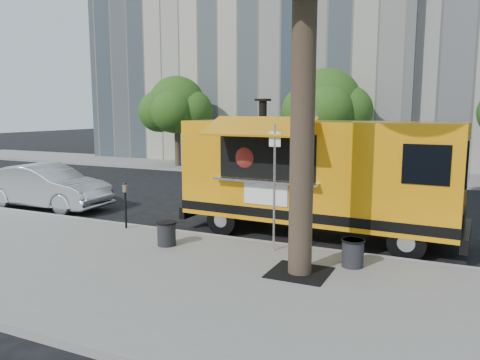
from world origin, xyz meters
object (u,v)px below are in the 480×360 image
at_px(far_tree_b, 327,103).
at_px(food_truck, 317,173).
at_px(trash_bin_right, 353,252).
at_px(sedan, 47,187).
at_px(sign_post, 274,180).
at_px(trash_bin_left, 166,233).
at_px(parking_meter, 125,199).
at_px(far_tree_a, 177,105).

bearing_deg(far_tree_b, food_truck, -76.27).
bearing_deg(trash_bin_right, sedan, 169.00).
bearing_deg(sedan, sign_post, -102.91).
bearing_deg(trash_bin_right, trash_bin_left, -175.66).
xyz_separation_m(parking_meter, trash_bin_left, (2.00, -0.94, -0.51)).
xyz_separation_m(far_tree_a, parking_meter, (7.00, -13.65, -2.79)).
height_order(far_tree_a, trash_bin_right, far_tree_a).
relative_size(far_tree_a, sedan, 1.13).
height_order(far_tree_a, parking_meter, far_tree_a).
height_order(parking_meter, sedan, sedan).
height_order(far_tree_b, trash_bin_left, far_tree_b).
bearing_deg(sign_post, food_truck, 78.95).
xyz_separation_m(far_tree_a, sedan, (2.22, -12.05, -2.99)).
xyz_separation_m(far_tree_b, sign_post, (2.55, -14.25, -1.98)).
relative_size(food_truck, trash_bin_left, 12.96).
height_order(far_tree_a, sign_post, far_tree_a).
height_order(food_truck, trash_bin_left, food_truck).
bearing_deg(far_tree_a, sign_post, -50.17).
bearing_deg(parking_meter, sedan, 161.50).
distance_m(far_tree_b, sedan, 14.50).
height_order(food_truck, trash_bin_right, food_truck).
xyz_separation_m(far_tree_a, sign_post, (11.55, -13.85, -1.93)).
relative_size(sign_post, sedan, 0.63).
relative_size(parking_meter, sedan, 0.28).
xyz_separation_m(parking_meter, food_truck, (4.96, 1.92, 0.78)).
relative_size(far_tree_a, parking_meter, 4.01).
distance_m(far_tree_b, food_truck, 12.66).
xyz_separation_m(food_truck, sedan, (-9.74, -0.32, -0.98)).
height_order(far_tree_a, food_truck, far_tree_a).
height_order(sedan, trash_bin_right, sedan).
relative_size(trash_bin_left, trash_bin_right, 0.99).
bearing_deg(far_tree_b, sedan, -118.57).
relative_size(far_tree_a, food_truck, 0.70).
bearing_deg(trash_bin_right, food_truck, 121.43).
bearing_deg(food_truck, sign_post, -98.56).
bearing_deg(far_tree_a, trash_bin_right, -46.54).
distance_m(far_tree_b, trash_bin_right, 15.69).
height_order(parking_meter, trash_bin_right, parking_meter).
distance_m(far_tree_a, trash_bin_left, 17.46).
relative_size(far_tree_b, parking_meter, 4.12).
bearing_deg(far_tree_a, food_truck, -44.44).
bearing_deg(sedan, far_tree_b, -30.56).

